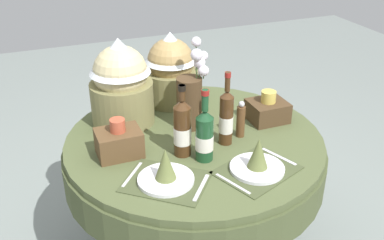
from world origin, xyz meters
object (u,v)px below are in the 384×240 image
wine_bottle_centre (226,117)px  woven_basket_side_left (119,142)px  pepper_mill (241,120)px  dining_table (194,161)px  flower_vase (191,95)px  wine_bottle_right (205,135)px  gift_tub_back_centre (171,66)px  gift_tub_back_left (121,80)px  wine_bottle_left (182,128)px  place_setting_right (258,161)px  place_setting_left (166,172)px  woven_basket_side_right (267,110)px

wine_bottle_centre → woven_basket_side_left: (-0.50, 0.08, -0.07)m
pepper_mill → dining_table: bearing=161.6°
dining_table → flower_vase: size_ratio=2.91×
wine_bottle_right → pepper_mill: size_ratio=1.81×
dining_table → gift_tub_back_centre: bearing=85.5°
wine_bottle_right → gift_tub_back_left: bearing=117.1°
dining_table → wine_bottle_left: size_ratio=3.74×
place_setting_right → woven_basket_side_left: size_ratio=2.03×
place_setting_left → flower_vase: bearing=56.4°
dining_table → woven_basket_side_left: bearing=-176.5°
place_setting_left → wine_bottle_right: bearing=25.7°
woven_basket_side_right → flower_vase: bearing=167.5°
place_setting_right → flower_vase: (-0.12, 0.49, 0.13)m
place_setting_right → woven_basket_side_right: 0.49m
flower_vase → woven_basket_side_right: bearing=-12.5°
gift_tub_back_centre → gift_tub_back_left: bearing=-154.5°
wine_bottle_left → gift_tub_back_left: size_ratio=0.76×
wine_bottle_centre → woven_basket_side_right: size_ratio=1.89×
gift_tub_back_left → woven_basket_side_left: gift_tub_back_left is taller
wine_bottle_centre → pepper_mill: 0.11m
wine_bottle_centre → gift_tub_back_left: gift_tub_back_left is taller
place_setting_right → wine_bottle_centre: size_ratio=1.13×
wine_bottle_left → woven_basket_side_left: 0.30m
pepper_mill → woven_basket_side_right: bearing=25.5°
place_setting_left → woven_basket_side_right: 0.76m
dining_table → woven_basket_side_right: woven_basket_side_right is taller
flower_vase → wine_bottle_left: bearing=-119.7°
woven_basket_side_left → woven_basket_side_right: size_ratio=1.05×
flower_vase → woven_basket_side_right: size_ratio=2.31×
wine_bottle_right → flower_vase: bearing=79.2°
wine_bottle_right → gift_tub_back_left: gift_tub_back_left is taller
dining_table → wine_bottle_right: (-0.03, -0.20, 0.27)m
place_setting_left → wine_bottle_left: wine_bottle_left is taller
dining_table → wine_bottle_centre: 0.32m
dining_table → wine_bottle_left: (-0.11, -0.12, 0.28)m
dining_table → flower_vase: 0.34m
pepper_mill → gift_tub_back_centre: 0.56m
pepper_mill → wine_bottle_centre: bearing=-161.2°
place_setting_left → woven_basket_side_left: woven_basket_side_left is taller
gift_tub_back_left → place_setting_right: bearing=-57.1°
place_setting_right → wine_bottle_left: size_ratio=1.19×
woven_basket_side_right → wine_bottle_right: bearing=-153.4°
wine_bottle_left → gift_tub_back_left: (-0.17, 0.41, 0.10)m
dining_table → pepper_mill: size_ratio=6.83×
gift_tub_back_centre → woven_basket_side_left: (-0.42, -0.46, -0.14)m
place_setting_right → gift_tub_back_centre: bearing=97.7°
dining_table → place_setting_right: (0.15, -0.37, 0.19)m
place_setting_right → wine_bottle_left: wine_bottle_left is taller
place_setting_left → gift_tub_back_centre: (0.29, 0.75, 0.16)m
wine_bottle_left → flower_vase: bearing=60.3°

